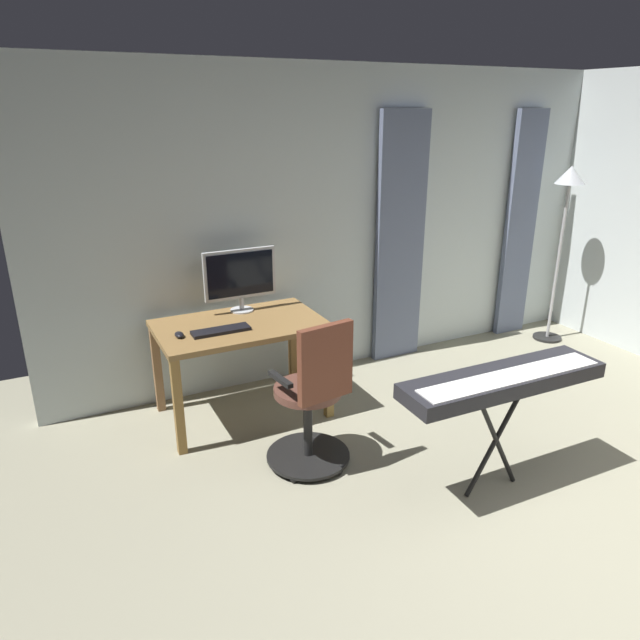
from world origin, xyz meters
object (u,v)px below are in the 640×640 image
object	(u,v)px
computer_monitor	(240,276)
floor_lamp	(567,204)
piano_keyboard	(503,382)
computer_mouse	(179,335)
desk	(240,336)
office_chair	(313,401)
computer_keyboard	(221,331)

from	to	relation	value
computer_monitor	floor_lamp	xyz separation A→B (m)	(-3.20, 0.20, 0.35)
piano_keyboard	computer_mouse	bearing A→B (deg)	-43.86
desk	floor_lamp	world-z (taller)	floor_lamp
desk	computer_monitor	world-z (taller)	computer_monitor
desk	floor_lamp	size ratio (longest dim) A/B	0.70
desk	floor_lamp	distance (m)	3.39
office_chair	computer_keyboard	bearing A→B (deg)	107.01
floor_lamp	desk	bearing A→B (deg)	1.10
desk	office_chair	distance (m)	0.91
computer_keyboard	computer_mouse	size ratio (longest dim) A/B	4.12
office_chair	floor_lamp	bearing A→B (deg)	8.76
floor_lamp	computer_mouse	bearing A→B (deg)	2.10
floor_lamp	computer_keyboard	bearing A→B (deg)	2.89
desk	computer_mouse	xyz separation A→B (m)	(0.46, 0.08, 0.12)
computer_keyboard	piano_keyboard	size ratio (longest dim) A/B	0.32
computer_mouse	piano_keyboard	xyz separation A→B (m)	(-1.52, 1.52, -0.02)
office_chair	floor_lamp	size ratio (longest dim) A/B	0.60
computer_monitor	floor_lamp	world-z (taller)	floor_lamp
computer_monitor	computer_mouse	size ratio (longest dim) A/B	5.68
office_chair	computer_monitor	bearing A→B (deg)	85.57
office_chair	computer_mouse	distance (m)	1.06
office_chair	computer_mouse	bearing A→B (deg)	120.76
office_chair	desk	bearing A→B (deg)	93.45
desk	office_chair	xyz separation A→B (m)	(-0.18, 0.87, -0.16)
computer_monitor	desk	bearing A→B (deg)	67.56
office_chair	computer_monitor	size ratio (longest dim) A/B	1.83
computer_monitor	piano_keyboard	size ratio (longest dim) A/B	0.44
desk	floor_lamp	bearing A→B (deg)	-178.90
office_chair	computer_monitor	distance (m)	1.26
desk	computer_monitor	bearing A→B (deg)	-112.44
office_chair	computer_monitor	world-z (taller)	computer_monitor
desk	computer_keyboard	size ratio (longest dim) A/B	2.95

